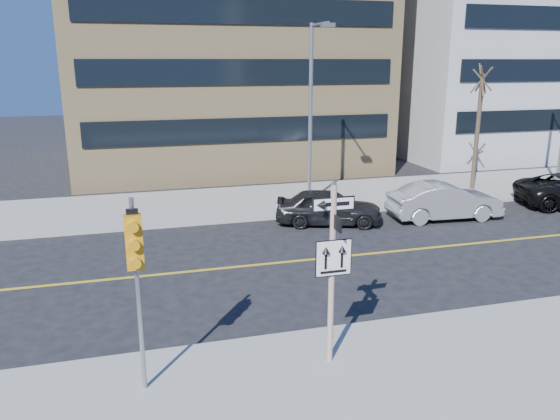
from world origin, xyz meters
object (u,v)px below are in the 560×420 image
object	(u,v)px
parked_car_a	(329,207)
parked_car_b	(445,201)
streetlight_a	(312,103)
street_tree_west	(482,83)
sign_pole	(332,264)
traffic_signal	(135,258)

from	to	relation	value
parked_car_a	parked_car_b	xyz separation A→B (m)	(5.03, -0.61, 0.05)
parked_car_a	streetlight_a	bearing A→B (deg)	13.15
streetlight_a	street_tree_west	size ratio (longest dim) A/B	1.26
parked_car_b	sign_pole	bearing A→B (deg)	141.68
parked_car_b	parked_car_a	bearing A→B (deg)	87.05
sign_pole	streetlight_a	distance (m)	14.05
streetlight_a	street_tree_west	distance (m)	9.05
sign_pole	parked_car_a	distance (m)	11.11
parked_car_a	street_tree_west	world-z (taller)	street_tree_west
streetlight_a	street_tree_west	world-z (taller)	streetlight_a
sign_pole	street_tree_west	distance (m)	19.22
sign_pole	parked_car_a	world-z (taller)	sign_pole
parked_car_b	streetlight_a	distance (m)	7.18
parked_car_a	sign_pole	bearing A→B (deg)	177.33
traffic_signal	street_tree_west	size ratio (longest dim) A/B	0.63
sign_pole	parked_car_b	world-z (taller)	sign_pole
parked_car_a	street_tree_west	size ratio (longest dim) A/B	0.69
street_tree_west	streetlight_a	bearing A→B (deg)	-176.55
street_tree_west	sign_pole	bearing A→B (deg)	-133.26
parked_car_b	streetlight_a	world-z (taller)	streetlight_a
parked_car_a	street_tree_west	bearing A→B (deg)	-51.76
sign_pole	traffic_signal	distance (m)	4.05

